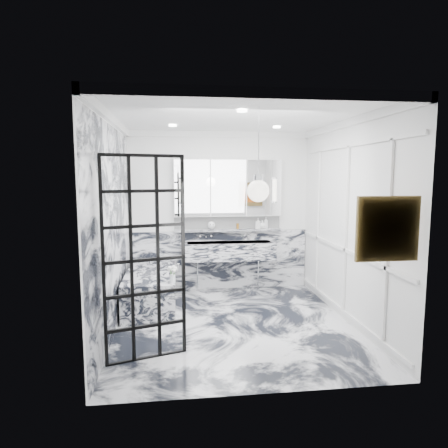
{
  "coord_description": "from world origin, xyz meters",
  "views": [
    {
      "loc": [
        -0.79,
        -5.26,
        2.05
      ],
      "look_at": [
        -0.07,
        0.5,
        1.33
      ],
      "focal_mm": 32.0,
      "sensor_mm": 36.0,
      "label": 1
    }
  ],
  "objects": [
    {
      "name": "sconce_right",
      "position": [
        0.97,
        1.63,
        1.78
      ],
      "size": [
        0.07,
        0.07,
        0.4
      ],
      "primitive_type": "cylinder",
      "color": "white",
      "rests_on": "mirror_cabinet"
    },
    {
      "name": "subway_tile",
      "position": [
        0.15,
        1.78,
        1.21
      ],
      "size": [
        1.9,
        0.03,
        0.23
      ],
      "primitive_type": "cube",
      "color": "white",
      "rests_on": "wall_back"
    },
    {
      "name": "soap_bottle_a",
      "position": [
        0.84,
        1.71,
        1.19
      ],
      "size": [
        0.11,
        0.11,
        0.21
      ],
      "primitive_type": "imported",
      "rotation": [
        0.0,
        0.0,
        0.43
      ],
      "color": "#8C5919",
      "rests_on": "ledge"
    },
    {
      "name": "wall_left",
      "position": [
        -1.6,
        0.0,
        1.4
      ],
      "size": [
        0.0,
        3.6,
        3.6
      ],
      "primitive_type": "plane",
      "rotation": [
        1.57,
        0.0,
        1.57
      ],
      "color": "white",
      "rests_on": "floor"
    },
    {
      "name": "ceiling",
      "position": [
        0.0,
        0.0,
        2.8
      ],
      "size": [
        3.6,
        3.6,
        0.0
      ],
      "primitive_type": "plane",
      "rotation": [
        3.14,
        0.0,
        0.0
      ],
      "color": "white",
      "rests_on": "wall_back"
    },
    {
      "name": "soap_bottle_b",
      "position": [
        0.69,
        1.71,
        1.19
      ],
      "size": [
        0.11,
        0.11,
        0.19
      ],
      "primitive_type": "imported",
      "rotation": [
        0.0,
        0.0,
        -0.25
      ],
      "color": "#4C4C51",
      "rests_on": "ledge"
    },
    {
      "name": "bathtub",
      "position": [
        -1.18,
        0.9,
        0.28
      ],
      "size": [
        0.75,
        1.65,
        0.55
      ],
      "primitive_type": "cube",
      "color": "silver",
      "rests_on": "floor"
    },
    {
      "name": "soap_bottle_c",
      "position": [
        0.77,
        1.71,
        1.16
      ],
      "size": [
        0.12,
        0.12,
        0.15
      ],
      "primitive_type": "imported",
      "rotation": [
        0.0,
        0.0,
        0.01
      ],
      "color": "silver",
      "rests_on": "ledge"
    },
    {
      "name": "mirror_cabinet",
      "position": [
        0.15,
        1.73,
        1.82
      ],
      "size": [
        1.9,
        0.16,
        1.0
      ],
      "primitive_type": "cube",
      "color": "white",
      "rests_on": "wall_back"
    },
    {
      "name": "marble_clad_back",
      "position": [
        0.0,
        1.78,
        0.53
      ],
      "size": [
        3.18,
        0.05,
        1.05
      ],
      "primitive_type": "cube",
      "color": "silver",
      "rests_on": "floor"
    },
    {
      "name": "panel_molding",
      "position": [
        1.58,
        0.0,
        1.3
      ],
      "size": [
        0.03,
        3.4,
        2.3
      ],
      "primitive_type": "cube",
      "color": "white",
      "rests_on": "floor"
    },
    {
      "name": "face_pot",
      "position": [
        -0.15,
        1.71,
        1.17
      ],
      "size": [
        0.13,
        0.13,
        0.13
      ],
      "primitive_type": "sphere",
      "color": "white",
      "rests_on": "ledge"
    },
    {
      "name": "wall_back",
      "position": [
        0.0,
        1.8,
        1.4
      ],
      "size": [
        3.6,
        0.0,
        3.6
      ],
      "primitive_type": "plane",
      "rotation": [
        1.57,
        0.0,
        0.0
      ],
      "color": "white",
      "rests_on": "floor"
    },
    {
      "name": "ledge",
      "position": [
        0.15,
        1.72,
        1.07
      ],
      "size": [
        1.9,
        0.14,
        0.04
      ],
      "primitive_type": "cube",
      "color": "silver",
      "rests_on": "wall_back"
    },
    {
      "name": "crittall_door",
      "position": [
        -1.12,
        -0.92,
        1.13
      ],
      "size": [
        0.85,
        0.3,
        2.25
      ],
      "primitive_type": null,
      "rotation": [
        0.0,
        0.0,
        0.3
      ],
      "color": "black",
      "rests_on": "floor"
    },
    {
      "name": "sconce_left",
      "position": [
        -0.67,
        1.63,
        1.78
      ],
      "size": [
        0.07,
        0.07,
        0.4
      ],
      "primitive_type": "cylinder",
      "color": "white",
      "rests_on": "mirror_cabinet"
    },
    {
      "name": "wall_right",
      "position": [
        1.6,
        0.0,
        1.4
      ],
      "size": [
        0.0,
        3.6,
        3.6
      ],
      "primitive_type": "plane",
      "rotation": [
        1.57,
        0.0,
        -1.57
      ],
      "color": "white",
      "rests_on": "floor"
    },
    {
      "name": "amber_bottle",
      "position": [
        0.32,
        1.71,
        1.14
      ],
      "size": [
        0.04,
        0.04,
        0.1
      ],
      "primitive_type": "cylinder",
      "color": "#8C5919",
      "rests_on": "ledge"
    },
    {
      "name": "flower_vase",
      "position": [
        -0.83,
        0.21,
        0.61
      ],
      "size": [
        0.08,
        0.08,
        0.12
      ],
      "primitive_type": "cylinder",
      "color": "silver",
      "rests_on": "bathtub"
    },
    {
      "name": "pendant_light",
      "position": [
        0.09,
        -1.12,
        1.88
      ],
      "size": [
        0.23,
        0.23,
        0.23
      ],
      "primitive_type": "sphere",
      "color": "white",
      "rests_on": "ceiling"
    },
    {
      "name": "artwork",
      "position": [
        1.2,
        -1.76,
        1.54
      ],
      "size": [
        0.52,
        0.05,
        0.52
      ],
      "primitive_type": "cube",
      "color": "#DA4C16",
      "rests_on": "wall_front"
    },
    {
      "name": "marble_clad_left",
      "position": [
        -1.59,
        0.0,
        1.34
      ],
      "size": [
        0.02,
        3.56,
        2.68
      ],
      "primitive_type": "cube",
      "color": "silver",
      "rests_on": "floor"
    },
    {
      "name": "wall_front",
      "position": [
        0.0,
        -1.8,
        1.4
      ],
      "size": [
        3.6,
        0.0,
        3.6
      ],
      "primitive_type": "plane",
      "rotation": [
        -1.57,
        0.0,
        0.0
      ],
      "color": "white",
      "rests_on": "floor"
    },
    {
      "name": "trough_sink",
      "position": [
        0.15,
        1.55,
        0.73
      ],
      "size": [
        1.6,
        0.45,
        0.3
      ],
      "primitive_type": "cube",
      "color": "silver",
      "rests_on": "wall_back"
    },
    {
      "name": "floor",
      "position": [
        0.0,
        0.0,
        0.0
      ],
      "size": [
        3.6,
        3.6,
        0.0
      ],
      "primitive_type": "plane",
      "color": "silver",
      "rests_on": "ground"
    }
  ]
}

